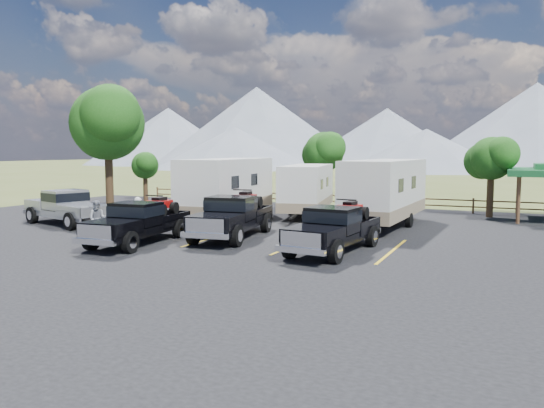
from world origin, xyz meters
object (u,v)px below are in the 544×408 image
at_px(rig_center, 233,215).
at_px(trailer_center, 307,189).
at_px(person_a, 138,216).
at_px(tree_big_nw, 107,124).
at_px(person_b, 97,219).
at_px(trailer_left, 227,189).
at_px(pickup_silver, 67,207).
at_px(trailer_right, 385,192).
at_px(rig_left, 140,221).
at_px(rig_right, 335,228).

height_order(rig_center, trailer_center, trailer_center).
relative_size(trailer_center, person_a, 4.86).
height_order(tree_big_nw, person_b, tree_big_nw).
bearing_deg(trailer_left, pickup_silver, -152.36).
distance_m(trailer_right, person_a, 12.35).
relative_size(tree_big_nw, person_a, 4.34).
distance_m(tree_big_nw, rig_center, 13.11).
xyz_separation_m(rig_left, trailer_center, (3.07, 11.82, 0.65)).
height_order(trailer_left, trailer_center, trailer_left).
distance_m(tree_big_nw, pickup_silver, 6.79).
bearing_deg(pickup_silver, rig_left, 82.98).
bearing_deg(trailer_left, trailer_right, 4.64).
height_order(rig_center, trailer_left, trailer_left).
height_order(rig_center, trailer_right, trailer_right).
xyz_separation_m(trailer_left, person_a, (-1.24, -6.11, -0.91)).
relative_size(trailer_left, trailer_center, 1.14).
bearing_deg(person_a, trailer_right, -143.22).
relative_size(trailer_center, person_b, 5.31).
height_order(tree_big_nw, rig_right, tree_big_nw).
xyz_separation_m(rig_right, person_b, (-10.96, -1.00, -0.12)).
distance_m(rig_right, trailer_right, 7.66).
bearing_deg(rig_center, trailer_left, 114.02).
bearing_deg(pickup_silver, person_a, 91.78).
relative_size(rig_left, trailer_right, 0.61).
distance_m(tree_big_nw, trailer_right, 17.26).
height_order(trailer_right, pickup_silver, trailer_right).
height_order(trailer_left, pickup_silver, trailer_left).
bearing_deg(rig_right, pickup_silver, -179.75).
bearing_deg(trailer_right, pickup_silver, -155.31).
relative_size(tree_big_nw, rig_center, 1.20).
distance_m(rig_left, rig_center, 4.12).
bearing_deg(person_b, tree_big_nw, 106.31).
height_order(tree_big_nw, trailer_center, tree_big_nw).
bearing_deg(tree_big_nw, pickup_silver, -73.83).
relative_size(tree_big_nw, person_b, 4.74).
distance_m(tree_big_nw, trailer_center, 12.85).
distance_m(person_a, person_b, 1.84).
bearing_deg(rig_center, person_a, -169.00).
bearing_deg(trailer_right, trailer_left, -166.77).
bearing_deg(rig_right, rig_left, -163.59).
xyz_separation_m(rig_right, trailer_center, (-5.02, 10.22, 0.65)).
bearing_deg(trailer_center, trailer_left, -137.74).
distance_m(rig_left, pickup_silver, 7.63).
xyz_separation_m(rig_right, trailer_right, (0.25, 7.61, 0.85)).
height_order(rig_center, rig_right, rig_center).
bearing_deg(trailer_center, pickup_silver, -150.01).
bearing_deg(rig_left, person_a, 125.40).
bearing_deg(pickup_silver, rig_center, 105.53).
bearing_deg(rig_right, rig_center, 170.88).
xyz_separation_m(trailer_left, person_b, (-2.84, -7.01, -0.99)).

